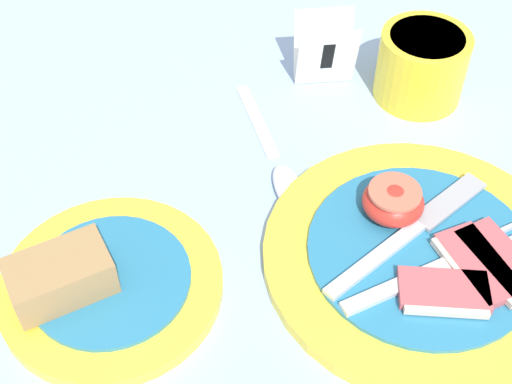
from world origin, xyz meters
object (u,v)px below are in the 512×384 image
teaspoon_by_saucer (281,171)px  bread_plate (101,282)px  breakfast_plate (422,254)px  sugar_cup (422,64)px  number_card (325,51)px

teaspoon_by_saucer → bread_plate: bearing=-65.3°
breakfast_plate → teaspoon_by_saucer: size_ratio=1.33×
sugar_cup → number_card: bearing=159.2°
breakfast_plate → number_card: 0.25m
breakfast_plate → teaspoon_by_saucer: 0.15m
bread_plate → number_card: 0.33m
number_card → breakfast_plate: bearing=-80.4°
sugar_cup → number_card: size_ratio=1.20×
breakfast_plate → number_card: bearing=97.8°
breakfast_plate → number_card: size_ratio=3.51×
sugar_cup → teaspoon_by_saucer: (-0.16, -0.10, -0.03)m
breakfast_plate → teaspoon_by_saucer: breakfast_plate is taller
breakfast_plate → sugar_cup: bearing=74.7°
breakfast_plate → number_card: number_card is taller
number_card → teaspoon_by_saucer: (-0.06, -0.13, -0.03)m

